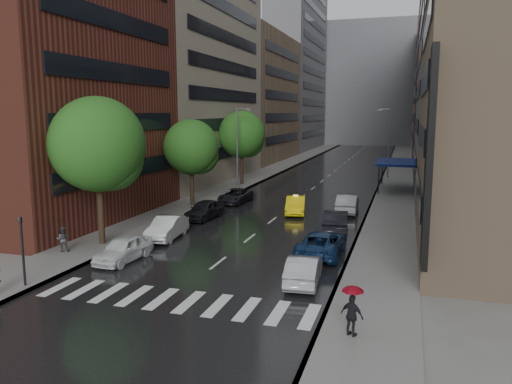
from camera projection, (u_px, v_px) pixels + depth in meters
ground at (189, 286)px, 24.92m from camera, size 220.00×220.00×0.00m
road at (333, 172)px, 72.16m from camera, size 14.00×140.00×0.01m
sidewalk_left at (273, 170)px, 74.73m from camera, size 4.00×140.00×0.15m
sidewalk_right at (398, 174)px, 69.56m from camera, size 4.00×140.00×0.15m
crosswalk at (175, 300)px, 22.97m from camera, size 13.15×2.80×0.01m
buildings_left at (252, 67)px, 82.25m from camera, size 8.00×108.00×38.00m
buildings_right at (447, 67)px, 71.80m from camera, size 8.05×109.10×36.00m
building_far at (371, 84)px, 133.87m from camera, size 40.00×14.00×32.00m
tree_near at (98, 144)px, 31.43m from camera, size 6.02×6.02×9.60m
tree_mid at (191, 147)px, 45.06m from camera, size 5.01×5.01×7.99m
tree_far at (242, 134)px, 58.55m from camera, size 5.52×5.52×8.79m
taxi at (296, 205)px, 42.56m from camera, size 2.34×4.71×1.49m
parked_cars_left at (195, 215)px, 38.65m from camera, size 2.38×24.40×1.56m
parked_cars_right at (330, 229)px, 33.65m from camera, size 2.55×23.54×1.61m
ped_black_umbrella at (62, 232)px, 30.35m from camera, size 0.96×0.98×2.09m
ped_red_umbrella at (352, 306)px, 18.84m from camera, size 1.03×0.82×2.01m
traffic_light at (22, 244)px, 24.25m from camera, size 0.18×0.15×3.45m
street_lamp_left at (238, 146)px, 54.71m from camera, size 1.74×0.22×9.00m
street_lamp_right at (388, 141)px, 64.44m from camera, size 1.74×0.22×9.00m
awning at (396, 162)px, 54.91m from camera, size 4.00×8.00×3.12m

